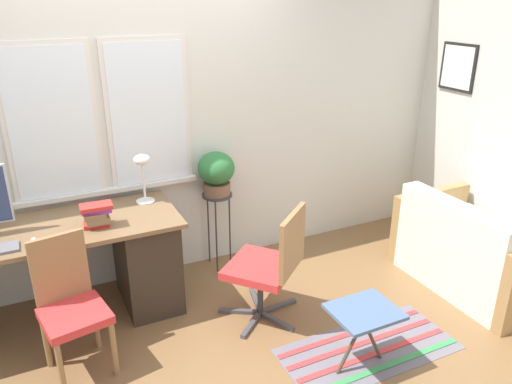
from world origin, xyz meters
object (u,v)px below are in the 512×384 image
(office_chair_swivel, at_px, (270,264))
(potted_plant, at_px, (216,172))
(mouse, at_px, (34,240))
(desk_lamp, at_px, (142,167))
(folding_stool, at_px, (364,315))
(desk_chair_wooden, at_px, (70,304))
(couch_loveseat, at_px, (475,254))
(book_stack, at_px, (96,215))
(plant_stand, at_px, (217,203))

(office_chair_swivel, distance_m, potted_plant, 0.99)
(mouse, distance_m, desk_lamp, 0.93)
(mouse, bearing_deg, folding_stool, -32.80)
(desk_lamp, xyz_separation_m, desk_chair_wooden, (-0.68, -0.70, -0.58))
(desk_lamp, height_order, folding_stool, desk_lamp)
(desk_lamp, bearing_deg, office_chair_swivel, -48.76)
(desk_lamp, height_order, desk_chair_wooden, desk_lamp)
(couch_loveseat, height_order, potted_plant, potted_plant)
(book_stack, relative_size, plant_stand, 0.31)
(desk_lamp, bearing_deg, potted_plant, 8.72)
(plant_stand, bearing_deg, desk_chair_wooden, -148.61)
(office_chair_swivel, xyz_separation_m, potted_plant, (-0.06, 0.88, 0.44))
(desk_lamp, relative_size, potted_plant, 1.04)
(office_chair_swivel, distance_m, couch_loveseat, 1.78)
(mouse, relative_size, desk_lamp, 0.16)
(book_stack, relative_size, couch_loveseat, 0.18)
(couch_loveseat, height_order, folding_stool, couch_loveseat)
(desk_lamp, height_order, plant_stand, desk_lamp)
(folding_stool, bearing_deg, office_chair_swivel, 111.98)
(mouse, height_order, desk_chair_wooden, desk_chair_wooden)
(book_stack, xyz_separation_m, desk_chair_wooden, (-0.27, -0.41, -0.39))
(book_stack, distance_m, folding_stool, 1.91)
(office_chair_swivel, relative_size, folding_stool, 2.02)
(office_chair_swivel, bearing_deg, desk_lamp, -89.54)
(desk_chair_wooden, height_order, folding_stool, desk_chair_wooden)
(desk_lamp, height_order, couch_loveseat, desk_lamp)
(book_stack, xyz_separation_m, office_chair_swivel, (1.10, -0.50, -0.41))
(plant_stand, bearing_deg, desk_lamp, -171.28)
(office_chair_swivel, xyz_separation_m, plant_stand, (-0.06, 0.88, 0.15))
(book_stack, xyz_separation_m, couch_loveseat, (2.84, -0.81, -0.58))
(plant_stand, height_order, folding_stool, plant_stand)
(desk_lamp, bearing_deg, folding_stool, -57.01)
(folding_stool, bearing_deg, book_stack, 138.56)
(book_stack, height_order, office_chair_swivel, book_stack)
(desk_chair_wooden, bearing_deg, potted_plant, 20.86)
(book_stack, height_order, plant_stand, book_stack)
(plant_stand, height_order, potted_plant, potted_plant)
(potted_plant, bearing_deg, desk_lamp, -171.28)
(couch_loveseat, bearing_deg, plant_stand, 56.32)
(couch_loveseat, xyz_separation_m, plant_stand, (-1.80, 1.20, 0.32))
(desk_lamp, bearing_deg, mouse, -156.84)
(mouse, height_order, book_stack, book_stack)
(couch_loveseat, bearing_deg, folding_stool, 105.90)
(mouse, relative_size, book_stack, 0.28)
(book_stack, relative_size, potted_plant, 0.59)
(mouse, bearing_deg, book_stack, 8.81)
(mouse, relative_size, office_chair_swivel, 0.07)
(mouse, distance_m, office_chair_swivel, 1.61)
(desk_lamp, distance_m, plant_stand, 0.78)
(desk_chair_wooden, height_order, couch_loveseat, desk_chair_wooden)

